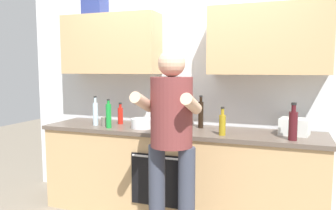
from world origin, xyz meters
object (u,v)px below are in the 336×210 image
object	(u,v)px
bottle_oil	(222,124)
knife_block	(181,118)
mixing_bowl	(142,123)
cup_stoneware	(105,122)
bottle_hotsauce	(120,115)
bottle_wine	(293,125)
grocery_bag_produce	(295,127)
bottle_soy	(201,114)
bottle_juice	(165,113)
bottle_soda	(109,115)
person_standing	(171,134)
bottle_water	(96,113)

from	to	relation	value
bottle_oil	knife_block	distance (m)	0.49
bottle_oil	mixing_bowl	size ratio (longest dim) A/B	1.14
cup_stoneware	knife_block	xyz separation A→B (m)	(0.81, 0.09, 0.07)
bottle_hotsauce	knife_block	distance (m)	0.72
bottle_wine	grocery_bag_produce	xyz separation A→B (m)	(0.02, 0.25, -0.06)
bottle_soy	cup_stoneware	size ratio (longest dim) A/B	3.65
mixing_bowl	grocery_bag_produce	xyz separation A→B (m)	(1.46, 0.15, 0.03)
bottle_juice	bottle_oil	bearing A→B (deg)	-23.57
bottle_soda	bottle_wine	size ratio (longest dim) A/B	0.93
bottle_wine	bottle_juice	bearing A→B (deg)	166.75
person_standing	bottle_oil	size ratio (longest dim) A/B	6.38
bottle_juice	grocery_bag_produce	xyz separation A→B (m)	(1.28, -0.04, -0.07)
bottle_soy	mixing_bowl	size ratio (longest dim) A/B	1.47
person_standing	bottle_hotsauce	bearing A→B (deg)	139.47
bottle_soda	bottle_water	bearing A→B (deg)	155.62
bottle_soda	bottle_water	xyz separation A→B (m)	(-0.22, 0.10, 0.00)
bottle_hotsauce	bottle_wine	bearing A→B (deg)	-8.09
bottle_hotsauce	cup_stoneware	world-z (taller)	bottle_hotsauce
bottle_soy	bottle_hotsauce	size ratio (longest dim) A/B	1.43
bottle_hotsauce	cup_stoneware	size ratio (longest dim) A/B	2.56
bottle_oil	bottle_wine	xyz separation A→B (m)	(0.60, -0.01, 0.03)
bottle_water	bottle_wine	bearing A→B (deg)	-2.53
bottle_water	grocery_bag_produce	size ratio (longest dim) A/B	1.25
bottle_water	bottle_wine	size ratio (longest dim) A/B	0.98
knife_block	person_standing	bearing A→B (deg)	-78.67
bottle_soy	bottle_wine	xyz separation A→B (m)	(0.88, -0.31, -0.01)
person_standing	bottle_hotsauce	distance (m)	1.12
bottle_oil	grocery_bag_produce	world-z (taller)	bottle_oil
bottle_soy	bottle_water	size ratio (longest dim) A/B	1.07
grocery_bag_produce	bottle_juice	bearing A→B (deg)	178.03
bottle_hotsauce	bottle_wine	xyz separation A→B (m)	(1.77, -0.25, 0.04)
mixing_bowl	knife_block	size ratio (longest dim) A/B	0.79
bottle_soy	bottle_water	distance (m)	1.13
bottle_juice	mixing_bowl	size ratio (longest dim) A/B	1.42
bottle_soda	cup_stoneware	world-z (taller)	bottle_soda
bottle_soda	person_standing	bearing A→B (deg)	-28.74
bottle_soda	knife_block	distance (m)	0.74
bottle_soy	bottle_water	world-z (taller)	bottle_soy
person_standing	bottle_soy	xyz separation A→B (m)	(0.04, 0.78, 0.06)
cup_stoneware	bottle_soy	bearing A→B (deg)	12.59
cup_stoneware	person_standing	bearing A→B (deg)	-30.74
bottle_water	cup_stoneware	xyz separation A→B (m)	(0.11, 0.00, -0.08)
bottle_soda	knife_block	world-z (taller)	bottle_soda
bottle_juice	bottle_soda	bearing A→B (deg)	-148.66
bottle_water	bottle_hotsauce	bearing A→B (deg)	37.89
bottle_hotsauce	bottle_oil	bearing A→B (deg)	-11.71
bottle_oil	bottle_wine	size ratio (longest dim) A/B	0.81
bottle_soda	bottle_hotsauce	world-z (taller)	bottle_soda
bottle_hotsauce	mixing_bowl	distance (m)	0.36
mixing_bowl	person_standing	bearing A→B (deg)	-48.09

